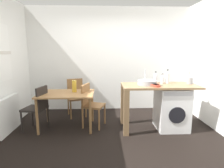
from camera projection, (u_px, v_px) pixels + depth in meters
The scene contains 18 objects.
ground_plane at pixel (112, 136), 3.51m from camera, with size 5.46×5.46×0.00m, color black.
wall_back at pixel (109, 60), 4.99m from camera, with size 4.60×0.10×2.70m, color white.
radiator at pixel (8, 115), 3.65m from camera, with size 0.10×0.80×0.70m, color white.
dining_table at pixel (67, 98), 3.81m from camera, with size 1.10×0.76×0.74m.
chair_person_seat at pixel (38, 106), 3.69m from camera, with size 0.48×0.48×0.90m.
chair_opposite at pixel (90, 103), 3.92m from camera, with size 0.51×0.51×0.90m.
chair_spare_by_wall at pixel (76, 95), 4.59m from camera, with size 0.51×0.51×0.90m.
kitchen_counter at pixel (149, 93), 3.73m from camera, with size 1.50×0.68×0.92m.
washing_machine at pixel (171, 108), 3.81m from camera, with size 0.60×0.61×0.86m.
sink_basin at pixel (147, 83), 3.69m from camera, with size 0.38×0.38×0.09m, color #9EA0A5.
tap at pixel (145, 77), 3.85m from camera, with size 0.02×0.02×0.28m, color #B2B2B7.
bottle_tall_green at pixel (155, 78), 3.92m from camera, with size 0.07×0.07×0.24m.
bottle_squat_brown at pixel (162, 79), 3.84m from camera, with size 0.07×0.07×0.21m.
bottle_clear_small at pixel (167, 77), 3.84m from camera, with size 0.07×0.07×0.29m.
mixing_bowl at pixel (156, 85), 3.50m from camera, with size 0.18×0.18×0.05m.
utensil_crock at pixel (190, 81), 3.77m from camera, with size 0.11×0.11×0.30m.
vase at pixel (74, 86), 3.87m from camera, with size 0.09×0.09×0.24m, color gold.
scissors at pixel (159, 85), 3.61m from camera, with size 0.15×0.06×0.01m.
Camera 1 is at (-0.14, -3.27, 1.60)m, focal length 29.91 mm.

